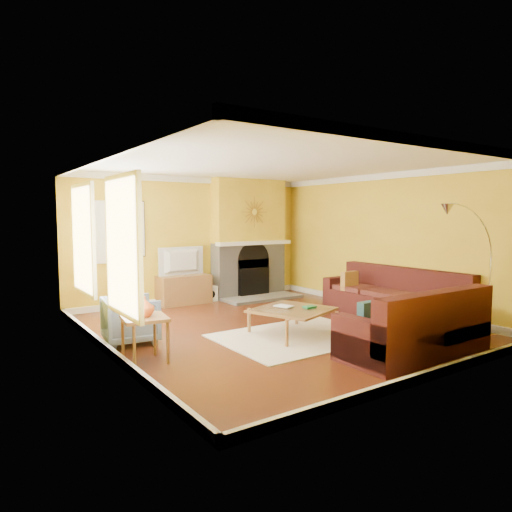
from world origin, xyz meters
TOP-DOWN VIEW (x-y plane):
  - floor at (0.00, 0.00)m, footprint 5.50×6.00m
  - ceiling at (0.00, 0.00)m, footprint 5.50×6.00m
  - wall_back at (0.00, 3.01)m, footprint 5.50×0.02m
  - wall_front at (0.00, -3.01)m, footprint 5.50×0.02m
  - wall_left at (-2.76, 0.00)m, footprint 0.02×6.00m
  - wall_right at (2.76, 0.00)m, footprint 0.02×6.00m
  - baseboard at (0.00, 0.00)m, footprint 5.50×6.00m
  - crown_molding at (0.00, 0.00)m, footprint 5.50×6.00m
  - window_left_near at (-2.72, 1.30)m, footprint 0.06×1.22m
  - window_left_far at (-2.72, -0.60)m, footprint 0.06×1.22m
  - window_back at (-1.90, 2.96)m, footprint 0.82×0.06m
  - wall_art at (-1.25, 2.97)m, footprint 0.34×0.04m
  - fireplace at (1.35, 2.80)m, footprint 1.80×0.40m
  - mantel at (1.35, 2.56)m, footprint 1.92×0.22m
  - hearth at (1.35, 2.25)m, footprint 1.80×0.70m
  - sunburst at (1.35, 2.57)m, footprint 0.70×0.04m
  - rug at (-0.04, -0.69)m, footprint 2.40×1.80m
  - sectional_sofa at (1.17, -0.94)m, footprint 3.16×3.52m
  - coffee_table at (-0.04, -0.55)m, footprint 1.39×1.39m
  - media_console at (-0.34, 2.75)m, footprint 1.11×0.50m
  - tv at (-0.34, 2.75)m, footprint 1.04×0.18m
  - subwoofer at (0.25, 2.77)m, footprint 0.33×0.33m
  - armchair at (-2.28, 0.44)m, footprint 0.84×0.82m
  - side_table at (-2.43, -0.55)m, footprint 0.61×0.61m
  - vase at (-2.43, -0.55)m, footprint 0.31×0.31m
  - book at (-0.20, -0.44)m, footprint 0.27×0.32m
  - arc_lamp at (1.94, -2.28)m, footprint 1.30×0.36m

SIDE VIEW (x-z plane):
  - floor at x=0.00m, z-range -0.02..0.00m
  - rug at x=-0.04m, z-range 0.00..0.02m
  - hearth at x=1.35m, z-range 0.00..0.06m
  - baseboard at x=0.00m, z-range 0.00..0.12m
  - subwoofer at x=0.25m, z-range 0.00..0.33m
  - coffee_table at x=-0.04m, z-range 0.00..0.43m
  - side_table at x=-2.43m, z-range 0.00..0.59m
  - media_console at x=-0.34m, z-range 0.00..0.61m
  - armchair at x=-2.28m, z-range 0.00..0.69m
  - book at x=-0.20m, z-range 0.43..0.45m
  - sectional_sofa at x=1.17m, z-range 0.00..0.90m
  - vase at x=-2.43m, z-range 0.59..0.85m
  - tv at x=-0.34m, z-range 0.61..1.21m
  - arc_lamp at x=1.94m, z-range 0.00..2.02m
  - mantel at x=1.35m, z-range 1.21..1.29m
  - wall_back at x=0.00m, z-range 0.00..2.70m
  - wall_front at x=0.00m, z-range 0.00..2.70m
  - wall_left at x=-2.76m, z-range 0.00..2.70m
  - wall_right at x=2.76m, z-range 0.00..2.70m
  - fireplace at x=1.35m, z-range 0.00..2.70m
  - window_left_near at x=-2.72m, z-range 0.64..2.36m
  - window_left_far at x=-2.72m, z-range 0.64..2.36m
  - window_back at x=-1.90m, z-range 0.94..2.16m
  - wall_art at x=-1.25m, z-range 1.03..2.17m
  - sunburst at x=1.35m, z-range 1.60..2.30m
  - crown_molding at x=0.00m, z-range 2.58..2.70m
  - ceiling at x=0.00m, z-range 2.70..2.72m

